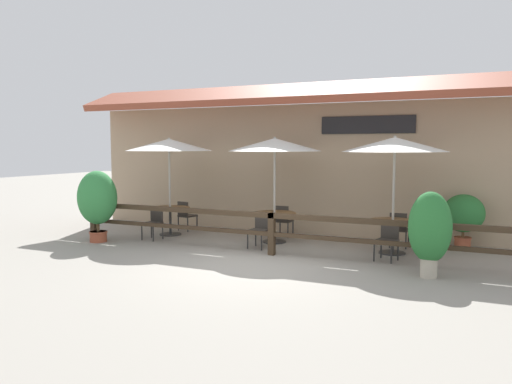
{
  "coord_description": "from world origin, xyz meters",
  "views": [
    {
      "loc": [
        4.21,
        -9.18,
        2.43
      ],
      "look_at": [
        -0.56,
        1.44,
        1.37
      ],
      "focal_mm": 35.0,
      "sensor_mm": 36.0,
      "label": 1
    }
  ],
  "objects_px": {
    "chair_middle_wallside": "(283,219)",
    "chair_far_streetside": "(388,238)",
    "chair_near_wallside": "(186,214)",
    "dining_table_middle": "(274,218)",
    "dining_table_near": "(170,213)",
    "patio_umbrella_middle": "(275,145)",
    "chair_near_streetside": "(154,221)",
    "dining_table_far": "(393,227)",
    "patio_umbrella_far": "(395,145)",
    "potted_plant_entrance_palm": "(430,229)",
    "potted_plant_broad_leaf": "(97,199)",
    "chair_far_wallside": "(399,228)",
    "potted_plant_tall_tropical": "(464,215)",
    "chair_middle_streetside": "(260,228)",
    "patio_umbrella_near": "(169,145)"
  },
  "relations": [
    {
      "from": "dining_table_middle",
      "to": "patio_umbrella_far",
      "type": "xyz_separation_m",
      "value": [
        2.96,
        -0.15,
        1.86
      ]
    },
    {
      "from": "chair_far_wallside",
      "to": "potted_plant_broad_leaf",
      "type": "bearing_deg",
      "value": 20.35
    },
    {
      "from": "patio_umbrella_near",
      "to": "dining_table_far",
      "type": "height_order",
      "value": "patio_umbrella_near"
    },
    {
      "from": "dining_table_middle",
      "to": "patio_umbrella_middle",
      "type": "bearing_deg",
      "value": -75.96
    },
    {
      "from": "chair_near_wallside",
      "to": "potted_plant_entrance_palm",
      "type": "relative_size",
      "value": 0.53
    },
    {
      "from": "patio_umbrella_middle",
      "to": "chair_far_streetside",
      "type": "xyz_separation_m",
      "value": [
        2.97,
        -0.89,
        -2.0
      ]
    },
    {
      "from": "dining_table_middle",
      "to": "dining_table_far",
      "type": "bearing_deg",
      "value": -2.81
    },
    {
      "from": "dining_table_middle",
      "to": "potted_plant_entrance_palm",
      "type": "relative_size",
      "value": 0.68
    },
    {
      "from": "dining_table_near",
      "to": "patio_umbrella_middle",
      "type": "xyz_separation_m",
      "value": [
        3.04,
        0.17,
        1.86
      ]
    },
    {
      "from": "dining_table_near",
      "to": "potted_plant_entrance_palm",
      "type": "xyz_separation_m",
      "value": [
        6.95,
        -1.83,
        0.29
      ]
    },
    {
      "from": "dining_table_near",
      "to": "dining_table_far",
      "type": "relative_size",
      "value": 1.0
    },
    {
      "from": "chair_far_streetside",
      "to": "chair_near_streetside",
      "type": "bearing_deg",
      "value": -167.5
    },
    {
      "from": "chair_near_streetside",
      "to": "dining_table_far",
      "type": "bearing_deg",
      "value": 11.67
    },
    {
      "from": "chair_middle_wallside",
      "to": "potted_plant_broad_leaf",
      "type": "distance_m",
      "value": 4.86
    },
    {
      "from": "chair_near_wallside",
      "to": "patio_umbrella_far",
      "type": "distance_m",
      "value": 6.32
    },
    {
      "from": "chair_middle_streetside",
      "to": "potted_plant_entrance_palm",
      "type": "relative_size",
      "value": 0.53
    },
    {
      "from": "dining_table_near",
      "to": "potted_plant_entrance_palm",
      "type": "bearing_deg",
      "value": -14.76
    },
    {
      "from": "potted_plant_tall_tropical",
      "to": "chair_far_streetside",
      "type": "bearing_deg",
      "value": -125.97
    },
    {
      "from": "chair_middle_wallside",
      "to": "patio_umbrella_middle",
      "type": "bearing_deg",
      "value": 95.72
    },
    {
      "from": "chair_middle_wallside",
      "to": "patio_umbrella_far",
      "type": "height_order",
      "value": "patio_umbrella_far"
    },
    {
      "from": "chair_far_wallside",
      "to": "potted_plant_broad_leaf",
      "type": "height_order",
      "value": "potted_plant_broad_leaf"
    },
    {
      "from": "chair_middle_wallside",
      "to": "chair_far_streetside",
      "type": "xyz_separation_m",
      "value": [
        3.04,
        -1.69,
        0.0
      ]
    },
    {
      "from": "dining_table_near",
      "to": "chair_near_wallside",
      "type": "relative_size",
      "value": 1.28
    },
    {
      "from": "patio_umbrella_middle",
      "to": "potted_plant_broad_leaf",
      "type": "height_order",
      "value": "patio_umbrella_middle"
    },
    {
      "from": "patio_umbrella_near",
      "to": "dining_table_near",
      "type": "height_order",
      "value": "patio_umbrella_near"
    },
    {
      "from": "chair_middle_wallside",
      "to": "chair_far_streetside",
      "type": "bearing_deg",
      "value": 151.67
    },
    {
      "from": "dining_table_middle",
      "to": "chair_near_streetside",
      "type": "bearing_deg",
      "value": -163.28
    },
    {
      "from": "dining_table_near",
      "to": "patio_umbrella_middle",
      "type": "relative_size",
      "value": 0.41
    },
    {
      "from": "chair_near_wallside",
      "to": "dining_table_middle",
      "type": "relative_size",
      "value": 0.78
    },
    {
      "from": "dining_table_middle",
      "to": "patio_umbrella_far",
      "type": "bearing_deg",
      "value": -2.81
    },
    {
      "from": "chair_middle_streetside",
      "to": "patio_umbrella_far",
      "type": "height_order",
      "value": "patio_umbrella_far"
    },
    {
      "from": "chair_near_streetside",
      "to": "chair_near_wallside",
      "type": "height_order",
      "value": "same"
    },
    {
      "from": "dining_table_far",
      "to": "potted_plant_tall_tropical",
      "type": "bearing_deg",
      "value": 40.37
    },
    {
      "from": "chair_middle_wallside",
      "to": "chair_far_wallside",
      "type": "bearing_deg",
      "value": 177.04
    },
    {
      "from": "dining_table_far",
      "to": "chair_far_wallside",
      "type": "xyz_separation_m",
      "value": [
        0.03,
        0.75,
        -0.14
      ]
    },
    {
      "from": "potted_plant_entrance_palm",
      "to": "chair_far_streetside",
      "type": "bearing_deg",
      "value": 130.37
    },
    {
      "from": "patio_umbrella_far",
      "to": "chair_far_wallside",
      "type": "xyz_separation_m",
      "value": [
        0.03,
        0.75,
        -2.0
      ]
    },
    {
      "from": "chair_near_streetside",
      "to": "dining_table_near",
      "type": "bearing_deg",
      "value": 93.36
    },
    {
      "from": "patio_umbrella_far",
      "to": "potted_plant_tall_tropical",
      "type": "xyz_separation_m",
      "value": [
        1.45,
        1.23,
        -1.66
      ]
    },
    {
      "from": "dining_table_middle",
      "to": "potted_plant_broad_leaf",
      "type": "xyz_separation_m",
      "value": [
        -4.15,
        -1.79,
        0.48
      ]
    },
    {
      "from": "patio_umbrella_middle",
      "to": "chair_far_wallside",
      "type": "bearing_deg",
      "value": 11.33
    },
    {
      "from": "potted_plant_broad_leaf",
      "to": "potted_plant_tall_tropical",
      "type": "bearing_deg",
      "value": 18.57
    },
    {
      "from": "chair_far_streetside",
      "to": "potted_plant_entrance_palm",
      "type": "relative_size",
      "value": 0.53
    },
    {
      "from": "dining_table_middle",
      "to": "potted_plant_broad_leaf",
      "type": "relative_size",
      "value": 0.6
    },
    {
      "from": "chair_middle_streetside",
      "to": "chair_far_streetside",
      "type": "relative_size",
      "value": 1.0
    },
    {
      "from": "dining_table_near",
      "to": "chair_far_streetside",
      "type": "relative_size",
      "value": 1.28
    },
    {
      "from": "dining_table_far",
      "to": "patio_umbrella_near",
      "type": "bearing_deg",
      "value": -179.76
    },
    {
      "from": "patio_umbrella_middle",
      "to": "potted_plant_tall_tropical",
      "type": "bearing_deg",
      "value": 13.84
    },
    {
      "from": "chair_middle_streetside",
      "to": "chair_near_wallside",
      "type": "bearing_deg",
      "value": 161.04
    },
    {
      "from": "patio_umbrella_middle",
      "to": "patio_umbrella_far",
      "type": "bearing_deg",
      "value": -2.81
    }
  ]
}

